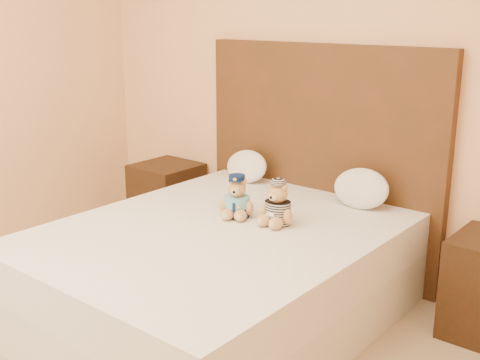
{
  "coord_description": "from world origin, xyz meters",
  "views": [
    {
      "loc": [
        2.06,
        -1.11,
        1.7
      ],
      "look_at": [
        -0.05,
        1.45,
        0.76
      ],
      "focal_mm": 45.0,
      "sensor_mm": 36.0,
      "label": 1
    }
  ],
  "objects_px": {
    "bed": "(219,274)",
    "teddy_police": "(237,196)",
    "nightstand_left": "(167,198)",
    "teddy_prisoner": "(278,203)",
    "pillow_left": "(247,165)",
    "pillow_right": "(361,187)"
  },
  "relations": [
    {
      "from": "teddy_police",
      "to": "pillow_right",
      "type": "height_order",
      "value": "pillow_right"
    },
    {
      "from": "teddy_police",
      "to": "bed",
      "type": "bearing_deg",
      "value": -102.09
    },
    {
      "from": "pillow_left",
      "to": "teddy_prisoner",
      "type": "bearing_deg",
      "value": -39.94
    },
    {
      "from": "bed",
      "to": "teddy_police",
      "type": "distance_m",
      "value": 0.45
    },
    {
      "from": "bed",
      "to": "pillow_left",
      "type": "height_order",
      "value": "pillow_left"
    },
    {
      "from": "bed",
      "to": "pillow_right",
      "type": "bearing_deg",
      "value": 63.48
    },
    {
      "from": "teddy_police",
      "to": "pillow_right",
      "type": "relative_size",
      "value": 0.69
    },
    {
      "from": "teddy_prisoner",
      "to": "pillow_left",
      "type": "height_order",
      "value": "teddy_prisoner"
    },
    {
      "from": "teddy_police",
      "to": "nightstand_left",
      "type": "bearing_deg",
      "value": 129.75
    },
    {
      "from": "nightstand_left",
      "to": "teddy_police",
      "type": "distance_m",
      "value": 1.4
    },
    {
      "from": "nightstand_left",
      "to": "teddy_prisoner",
      "type": "xyz_separation_m",
      "value": [
        1.46,
        -0.54,
        0.4
      ]
    },
    {
      "from": "teddy_police",
      "to": "pillow_left",
      "type": "bearing_deg",
      "value": 100.49
    },
    {
      "from": "teddy_prisoner",
      "to": "pillow_left",
      "type": "bearing_deg",
      "value": 139.54
    },
    {
      "from": "bed",
      "to": "teddy_police",
      "type": "relative_size",
      "value": 8.09
    },
    {
      "from": "pillow_left",
      "to": "pillow_right",
      "type": "height_order",
      "value": "pillow_right"
    },
    {
      "from": "teddy_prisoner",
      "to": "pillow_right",
      "type": "xyz_separation_m",
      "value": [
        0.2,
        0.57,
        0.0
      ]
    },
    {
      "from": "bed",
      "to": "pillow_right",
      "type": "xyz_separation_m",
      "value": [
        0.41,
        0.83,
        0.4
      ]
    },
    {
      "from": "bed",
      "to": "pillow_right",
      "type": "relative_size",
      "value": 5.57
    },
    {
      "from": "teddy_prisoner",
      "to": "nightstand_left",
      "type": "bearing_deg",
      "value": 159.09
    },
    {
      "from": "nightstand_left",
      "to": "pillow_right",
      "type": "bearing_deg",
      "value": 1.03
    },
    {
      "from": "teddy_prisoner",
      "to": "teddy_police",
      "type": "bearing_deg",
      "value": -170.52
    },
    {
      "from": "nightstand_left",
      "to": "pillow_right",
      "type": "relative_size",
      "value": 1.53
    }
  ]
}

